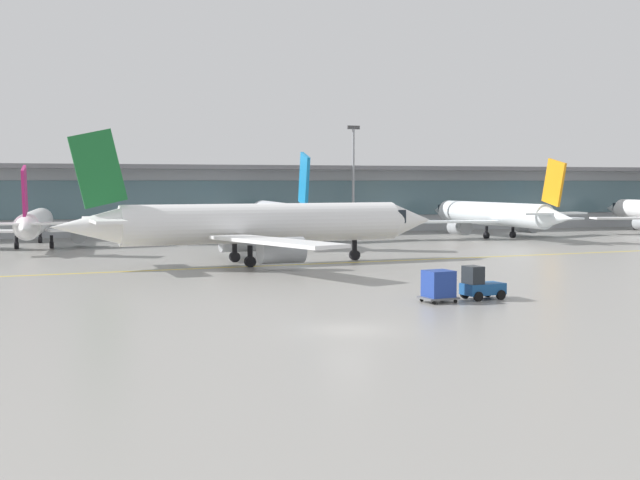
# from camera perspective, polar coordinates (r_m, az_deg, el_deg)

# --- Properties ---
(ground_plane) EXTENTS (400.00, 400.00, 0.00)m
(ground_plane) POSITION_cam_1_polar(r_m,az_deg,el_deg) (40.48, 2.00, -6.28)
(ground_plane) COLOR gray
(taxiway_centreline_stripe) EXTENTS (109.75, 8.14, 0.01)m
(taxiway_centreline_stripe) POSITION_cam_1_polar(r_m,az_deg,el_deg) (71.29, -3.50, -1.80)
(taxiway_centreline_stripe) COLOR yellow
(taxiway_centreline_stripe) RESTS_ON ground_plane
(terminal_concourse) EXTENTS (224.82, 11.00, 9.60)m
(terminal_concourse) POSITION_cam_1_polar(r_m,az_deg,el_deg) (116.12, -11.26, 2.82)
(terminal_concourse) COLOR #9EA3A8
(terminal_concourse) RESTS_ON ground_plane
(gate_airplane_2) EXTENTS (25.08, 27.01, 8.94)m
(gate_airplane_2) POSITION_cam_1_polar(r_m,az_deg,el_deg) (95.88, -19.25, 1.09)
(gate_airplane_2) COLOR white
(gate_airplane_2) RESTS_ON ground_plane
(gate_airplane_3) EXTENTS (29.35, 31.61, 10.47)m
(gate_airplane_3) POSITION_cam_1_polar(r_m,az_deg,el_deg) (98.81, -2.79, 1.66)
(gate_airplane_3) COLOR silver
(gate_airplane_3) RESTS_ON ground_plane
(gate_airplane_4) EXTENTS (28.18, 30.42, 10.07)m
(gate_airplane_4) POSITION_cam_1_polar(r_m,az_deg,el_deg) (109.64, 12.00, 1.75)
(gate_airplane_4) COLOR white
(gate_airplane_4) RESTS_ON ground_plane
(taxiing_regional_jet) EXTENTS (35.23, 32.68, 11.67)m
(taxiing_regional_jet) POSITION_cam_1_polar(r_m,az_deg,el_deg) (72.82, -4.25, 1.08)
(taxiing_regional_jet) COLOR white
(taxiing_regional_jet) RESTS_ON ground_plane
(baggage_tug) EXTENTS (2.75, 1.89, 2.10)m
(baggage_tug) POSITION_cam_1_polar(r_m,az_deg,el_deg) (51.73, 11.08, -3.09)
(baggage_tug) COLOR #194C8C
(baggage_tug) RESTS_ON ground_plane
(cargo_dolly_lead) EXTENTS (2.28, 1.84, 1.94)m
(cargo_dolly_lead) POSITION_cam_1_polar(r_m,az_deg,el_deg) (49.99, 8.26, -3.12)
(cargo_dolly_lead) COLOR #595B60
(cargo_dolly_lead) RESTS_ON ground_plane
(apron_light_mast_2) EXTENTS (1.80, 0.36, 15.17)m
(apron_light_mast_2) POSITION_cam_1_polar(r_m,az_deg,el_deg) (115.68, 2.33, 4.55)
(apron_light_mast_2) COLOR gray
(apron_light_mast_2) RESTS_ON ground_plane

